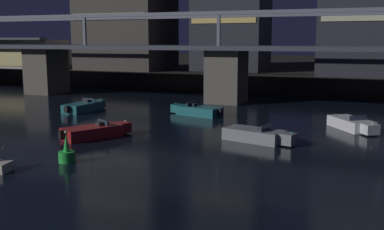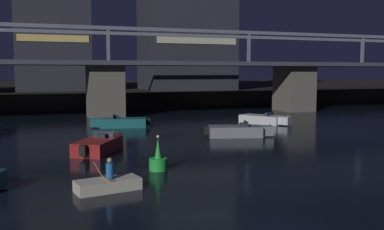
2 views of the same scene
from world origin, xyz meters
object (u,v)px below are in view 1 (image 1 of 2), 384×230
(speedboat_near_right, at_px, (353,124))
(speedboat_mid_right, at_px, (84,107))
(speedboat_mid_left, at_px, (257,135))
(speedboat_far_center, at_px, (95,132))
(waterfront_pavilion, at_px, (27,54))
(river_bridge, at_px, (227,63))
(speedboat_near_center, at_px, (197,111))
(channel_buoy, at_px, (67,154))

(speedboat_near_right, distance_m, speedboat_mid_right, 23.75)
(speedboat_mid_left, height_order, speedboat_far_center, same)
(waterfront_pavilion, xyz_separation_m, speedboat_mid_left, (44.06, -29.39, -4.02))
(river_bridge, height_order, speedboat_near_right, river_bridge)
(speedboat_mid_left, xyz_separation_m, speedboat_mid_right, (-18.02, 6.74, 0.00))
(waterfront_pavilion, bearing_deg, river_bridge, -18.02)
(river_bridge, bearing_deg, speedboat_near_center, -89.42)
(channel_buoy, bearing_deg, waterfront_pavilion, 132.92)
(speedboat_far_center, bearing_deg, speedboat_near_right, 29.77)
(river_bridge, relative_size, speedboat_far_center, 20.39)
(river_bridge, bearing_deg, speedboat_mid_left, -66.99)
(waterfront_pavilion, distance_m, speedboat_far_center, 46.63)
(speedboat_near_right, distance_m, speedboat_mid_left, 8.67)
(waterfront_pavilion, xyz_separation_m, speedboat_far_center, (33.45, -32.23, -4.02))
(river_bridge, height_order, waterfront_pavilion, river_bridge)
(speedboat_near_center, relative_size, channel_buoy, 2.95)
(speedboat_mid_right, bearing_deg, speedboat_far_center, -52.24)
(waterfront_pavilion, bearing_deg, speedboat_far_center, -43.94)
(speedboat_near_right, relative_size, channel_buoy, 2.71)
(speedboat_mid_left, bearing_deg, speedboat_near_right, 48.61)
(speedboat_mid_left, relative_size, channel_buoy, 2.95)
(waterfront_pavilion, xyz_separation_m, speedboat_near_center, (36.72, -21.00, -4.02))
(waterfront_pavilion, relative_size, speedboat_near_right, 2.60)
(river_bridge, bearing_deg, speedboat_far_center, -98.89)
(river_bridge, xyz_separation_m, channel_buoy, (-1.07, -26.32, -3.67))
(waterfront_pavilion, height_order, speedboat_mid_left, waterfront_pavilion)
(river_bridge, xyz_separation_m, speedboat_mid_left, (7.42, -17.48, -3.73))
(waterfront_pavilion, bearing_deg, speedboat_mid_right, -41.03)
(river_bridge, height_order, speedboat_mid_left, river_bridge)
(speedboat_near_right, xyz_separation_m, speedboat_mid_left, (-5.73, -6.50, 0.00))
(speedboat_near_center, relative_size, speedboat_far_center, 1.07)
(speedboat_near_center, height_order, speedboat_near_right, same)
(river_bridge, xyz_separation_m, waterfront_pavilion, (-36.63, 11.91, 0.29))
(waterfront_pavilion, relative_size, speedboat_far_center, 2.54)
(speedboat_mid_right, xyz_separation_m, channel_buoy, (9.52, -15.58, 0.06))
(river_bridge, height_order, speedboat_near_center, river_bridge)
(speedboat_mid_right, distance_m, speedboat_far_center, 12.12)
(speedboat_near_right, bearing_deg, channel_buoy, -132.84)
(speedboat_near_right, bearing_deg, speedboat_mid_left, -131.39)
(river_bridge, relative_size, speedboat_near_right, 20.87)
(waterfront_pavilion, height_order, speedboat_mid_right, waterfront_pavilion)
(speedboat_near_center, xyz_separation_m, speedboat_mid_left, (7.33, -8.39, 0.00))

